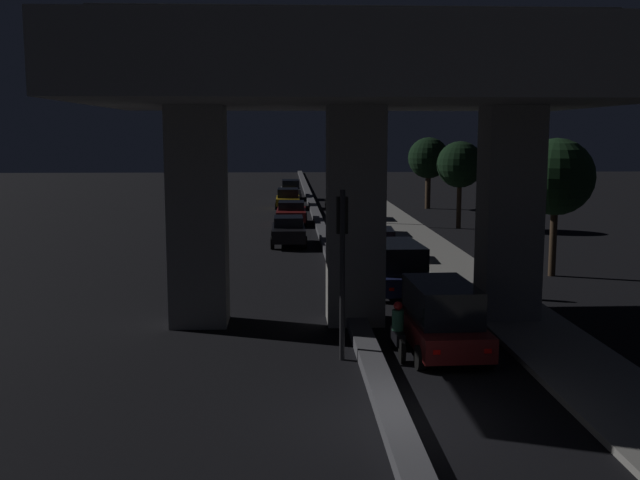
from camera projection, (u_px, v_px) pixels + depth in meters
name	position (u px, v px, depth m)	size (l,w,h in m)	color
ground_plane	(391.00, 422.00, 15.50)	(200.00, 200.00, 0.00)	black
median_divider	(318.00, 220.00, 50.09)	(0.61, 126.00, 0.33)	#4C4C51
sidewalk_right	(413.00, 235.00, 43.42)	(2.71, 126.00, 0.16)	gray
elevated_overpass	(356.00, 91.00, 22.73)	(16.06, 10.99, 9.70)	gray
traffic_light_left_of_median	(342.00, 244.00, 19.41)	(0.30, 0.49, 4.50)	black
street_lamp	(380.00, 160.00, 47.72)	(2.19, 0.32, 7.03)	#2D2D30
car_dark_red_lead	(442.00, 317.00, 20.22)	(2.09, 4.24, 1.93)	#591414
car_dark_blue_second	(397.00, 267.00, 27.98)	(2.23, 4.72, 1.87)	#141938
car_dark_red_third	(377.00, 244.00, 35.01)	(2.00, 4.72, 1.54)	#591414
car_dark_green_fourth	(356.00, 220.00, 43.59)	(2.15, 4.50, 1.73)	black
car_grey_fifth	(349.00, 207.00, 51.10)	(1.97, 4.72, 1.76)	#515459
car_black_sixth	(338.00, 196.00, 59.61)	(2.15, 4.02, 1.82)	black
car_black_lead_oncoming	(288.00, 230.00, 39.83)	(1.90, 4.06, 1.53)	black
car_dark_red_second_oncoming	(291.00, 212.00, 49.19)	(2.14, 4.41, 1.48)	#591414
car_taxi_yellow_third_oncoming	(288.00, 198.00, 59.56)	(2.03, 4.08, 1.57)	gold
car_grey_fourth_oncoming	(290.00, 189.00, 67.71)	(1.94, 4.42, 1.75)	#515459
motorcycle_black_filtering_near	(398.00, 333.00, 20.04)	(0.33, 2.02, 1.49)	black
pedestrian_on_sidewalk	(489.00, 267.00, 27.23)	(0.33, 0.33, 1.83)	black
roadside_tree_kerbside_near	(556.00, 177.00, 30.78)	(3.18, 3.18, 5.74)	#38281C
roadside_tree_kerbside_mid	(460.00, 165.00, 46.35)	(2.88, 2.88, 5.45)	#38281C
roadside_tree_kerbside_far	(429.00, 158.00, 58.76)	(3.23, 3.23, 5.62)	#38281C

